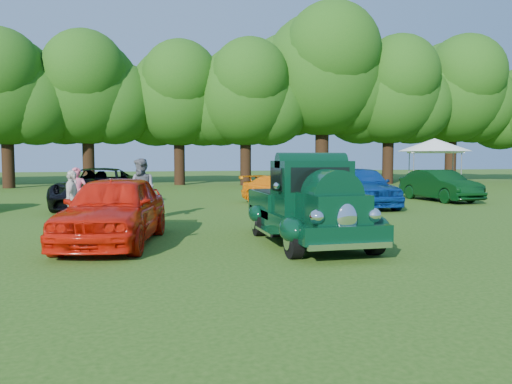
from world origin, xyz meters
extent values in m
plane|color=#254B11|center=(0.00, 0.00, 0.00)|extent=(120.00, 120.00, 0.00)
cylinder|color=black|center=(0.39, -2.11, 0.38)|extent=(0.23, 0.76, 0.76)
cylinder|color=black|center=(2.11, -2.11, 0.38)|extent=(0.23, 0.76, 0.76)
cylinder|color=black|center=(0.39, 0.83, 0.38)|extent=(0.23, 0.76, 0.76)
cylinder|color=black|center=(2.11, 0.83, 0.38)|extent=(0.23, 0.76, 0.76)
cube|color=black|center=(1.25, -0.56, 0.54)|extent=(1.78, 4.65, 0.35)
cube|color=black|center=(1.25, -1.96, 0.95)|extent=(1.14, 1.50, 0.64)
cube|color=black|center=(1.25, -0.70, 1.30)|extent=(1.61, 1.19, 1.24)
cube|color=black|center=(1.25, -1.27, 1.52)|extent=(1.34, 0.06, 0.54)
cube|color=black|center=(1.25, 0.85, 0.83)|extent=(1.78, 2.12, 0.60)
cube|color=black|center=(1.25, 0.85, 1.12)|extent=(1.53, 1.86, 0.05)
ellipsoid|color=black|center=(0.36, -2.11, 0.58)|extent=(0.51, 0.89, 0.51)
ellipsoid|color=black|center=(2.14, -2.11, 0.58)|extent=(0.51, 0.89, 0.51)
ellipsoid|color=black|center=(0.33, 0.83, 0.57)|extent=(0.39, 0.74, 0.43)
ellipsoid|color=black|center=(2.17, 0.83, 0.57)|extent=(0.39, 0.74, 0.43)
ellipsoid|color=white|center=(1.25, -2.73, 0.83)|extent=(0.42, 0.13, 0.62)
sphere|color=white|center=(0.67, -2.66, 0.89)|extent=(0.29, 0.29, 0.29)
sphere|color=white|center=(1.83, -2.66, 0.89)|extent=(0.29, 0.29, 0.29)
cube|color=white|center=(1.25, -2.89, 0.35)|extent=(1.67, 0.11, 0.11)
cube|color=white|center=(1.25, 1.91, 0.41)|extent=(1.67, 0.11, 0.11)
imported|color=red|center=(-3.14, 0.46, 0.80)|extent=(2.79, 4.99, 1.60)
imported|color=black|center=(-4.12, 8.95, 0.79)|extent=(3.44, 6.00, 1.57)
imported|color=orange|center=(3.42, 8.69, 0.61)|extent=(3.65, 4.51, 1.23)
imported|color=navy|center=(6.13, 7.12, 0.83)|extent=(2.30, 4.98, 1.65)
imported|color=black|center=(10.83, 8.79, 0.71)|extent=(1.85, 4.41, 1.42)
imported|color=#D1566E|center=(-4.45, 4.90, 0.85)|extent=(0.64, 0.44, 1.69)
imported|color=slate|center=(-2.48, 4.69, 0.98)|extent=(1.21, 1.19, 1.96)
imported|color=silver|center=(-4.43, 3.49, 0.82)|extent=(0.47, 0.99, 1.64)
cube|color=white|center=(14.13, 14.40, 2.29)|extent=(3.72, 3.72, 0.11)
cone|color=white|center=(14.13, 14.40, 2.71)|extent=(5.46, 5.46, 0.75)
cylinder|color=slate|center=(12.45, 13.78, 1.12)|extent=(0.06, 0.06, 2.24)
cylinder|color=slate|center=(13.51, 16.07, 1.12)|extent=(0.06, 0.06, 2.24)
cylinder|color=slate|center=(14.74, 12.72, 1.12)|extent=(0.06, 0.06, 2.24)
cylinder|color=slate|center=(15.80, 15.01, 1.12)|extent=(0.06, 0.06, 2.24)
cylinder|color=black|center=(-10.76, 23.51, 1.90)|extent=(0.76, 0.76, 3.81)
sphere|color=#164A0F|center=(-10.76, 23.51, 6.24)|extent=(6.96, 6.96, 6.96)
cylinder|color=black|center=(-5.92, 24.50, 1.97)|extent=(0.79, 0.79, 3.95)
sphere|color=#164A0F|center=(-5.92, 24.50, 6.48)|extent=(7.22, 7.22, 7.22)
cylinder|color=black|center=(0.29, 24.78, 1.93)|extent=(0.77, 0.77, 3.85)
sphere|color=#164A0F|center=(0.29, 24.78, 6.32)|extent=(7.05, 7.05, 7.05)
cylinder|color=black|center=(4.81, 23.16, 1.93)|extent=(0.77, 0.77, 3.86)
sphere|color=#164A0F|center=(4.81, 23.16, 6.33)|extent=(7.06, 7.06, 7.06)
cylinder|color=black|center=(10.58, 23.29, 2.45)|extent=(0.98, 0.98, 4.90)
sphere|color=#164A0F|center=(10.58, 23.29, 8.03)|extent=(8.95, 8.95, 8.95)
cylinder|color=black|center=(15.63, 22.74, 2.06)|extent=(0.82, 0.82, 4.12)
sphere|color=#164A0F|center=(15.63, 22.74, 6.76)|extent=(7.53, 7.53, 7.53)
cylinder|color=black|center=(21.44, 23.46, 2.15)|extent=(0.86, 0.86, 4.30)
sphere|color=#164A0F|center=(21.44, 23.46, 7.06)|extent=(7.87, 7.87, 7.87)
camera|label=1|loc=(-2.56, -11.43, 2.01)|focal=35.00mm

